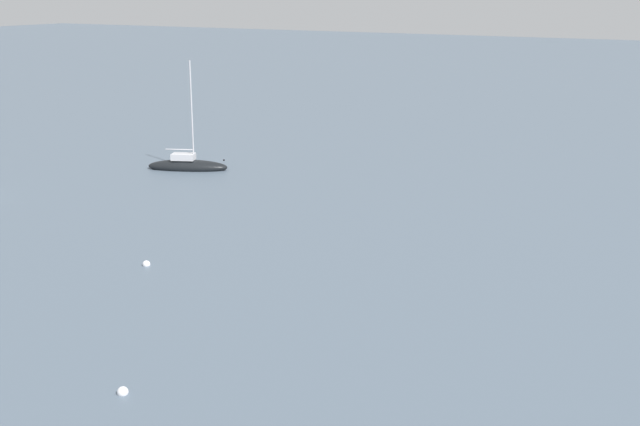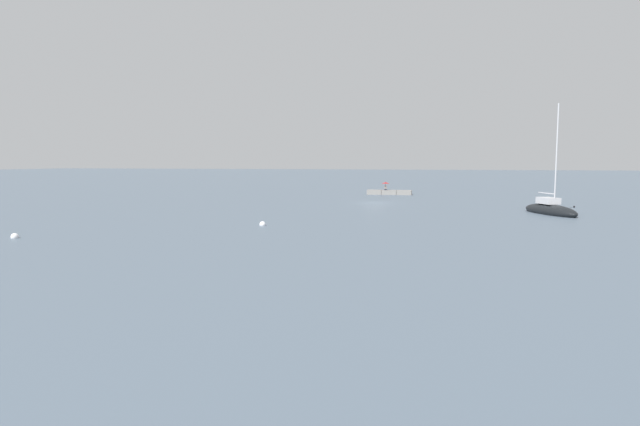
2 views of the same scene
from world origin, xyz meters
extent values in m
ellipsoid|color=black|center=(-18.66, 9.61, 0.28)|extent=(5.22, 8.18, 1.36)
cube|color=silver|center=(-18.50, 9.25, 1.27)|extent=(2.13, 2.58, 0.62)
cylinder|color=silver|center=(-18.91, 10.20, 5.79)|extent=(0.14, 0.14, 9.65)
cylinder|color=silver|center=(-18.36, 8.92, 1.98)|extent=(1.19, 2.59, 0.10)
sphere|color=black|center=(-20.10, 12.96, 1.02)|extent=(0.18, 0.18, 0.18)
sphere|color=white|center=(5.42, 25.24, 0.09)|extent=(0.51, 0.51, 0.51)
sphere|color=white|center=(19.17, 35.83, 0.09)|extent=(0.51, 0.51, 0.51)
camera|label=1|loc=(43.29, 59.42, 17.37)|focal=45.83mm
camera|label=2|loc=(-9.21, 65.11, 5.18)|focal=29.78mm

